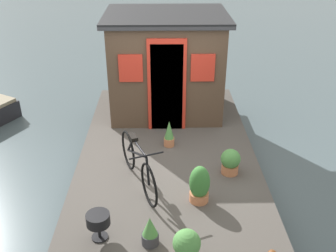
% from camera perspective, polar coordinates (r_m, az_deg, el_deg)
% --- Properties ---
extents(ground_plane, '(60.00, 60.00, 0.00)m').
position_cam_1_polar(ground_plane, '(7.13, -0.03, -7.65)').
color(ground_plane, '#4C5B60').
extents(houseboat_deck, '(5.98, 3.07, 0.48)m').
position_cam_1_polar(houseboat_deck, '(6.99, -0.03, -6.04)').
color(houseboat_deck, '#4C4742').
rests_on(houseboat_deck, ground_plane).
extents(houseboat_cabin, '(1.90, 2.40, 2.05)m').
position_cam_1_polar(houseboat_cabin, '(8.12, -0.27, 9.01)').
color(houseboat_cabin, '#4C3828').
rests_on(houseboat_cabin, houseboat_deck).
extents(bicycle, '(1.58, 0.71, 0.78)m').
position_cam_1_polar(bicycle, '(6.01, -4.41, -5.53)').
color(bicycle, black).
rests_on(bicycle, houseboat_deck).
extents(potted_plant_fern, '(0.34, 0.34, 0.45)m').
position_cam_1_polar(potted_plant_fern, '(4.86, 2.72, -16.99)').
color(potted_plant_fern, '#935138').
rests_on(potted_plant_fern, houseboat_deck).
extents(potted_plant_geranium, '(0.19, 0.19, 0.50)m').
position_cam_1_polar(potted_plant_geranium, '(7.05, 0.16, -1.19)').
color(potted_plant_geranium, '#C6754C').
rests_on(potted_plant_geranium, houseboat_deck).
extents(potted_plant_mint, '(0.32, 0.32, 0.43)m').
position_cam_1_polar(potted_plant_mint, '(6.40, 9.05, -5.10)').
color(potted_plant_mint, '#C6754C').
rests_on(potted_plant_mint, houseboat_deck).
extents(potted_plant_lavender, '(0.22, 0.22, 0.42)m').
position_cam_1_polar(potted_plant_lavender, '(5.10, -2.62, -15.04)').
color(potted_plant_lavender, '#38383D').
rests_on(potted_plant_lavender, houseboat_deck).
extents(potted_plant_ivy, '(0.30, 0.30, 0.59)m').
position_cam_1_polar(potted_plant_ivy, '(5.72, 4.59, -8.55)').
color(potted_plant_ivy, '#C6754C').
rests_on(potted_plant_ivy, houseboat_deck).
extents(charcoal_grill, '(0.31, 0.31, 0.38)m').
position_cam_1_polar(charcoal_grill, '(5.18, -10.10, -13.38)').
color(charcoal_grill, black).
rests_on(charcoal_grill, houseboat_deck).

